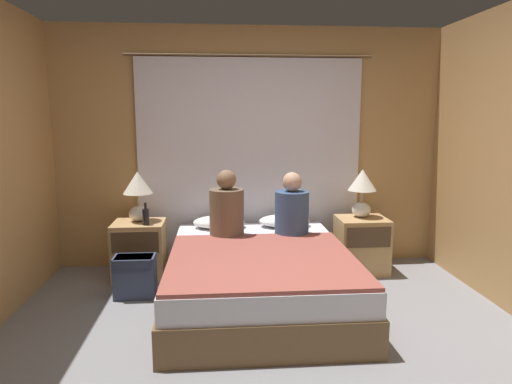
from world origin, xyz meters
TOP-DOWN VIEW (x-y plane):
  - ground_plane at (0.00, 0.00)m, footprint 16.00×16.00m
  - wall_back at (0.00, 2.09)m, footprint 4.15×0.06m
  - curtain_panel at (0.00, 2.03)m, footprint 2.53×0.03m
  - bed at (0.00, 0.95)m, footprint 1.52×2.04m
  - nightstand_left at (-1.12, 1.66)m, footprint 0.49×0.44m
  - nightstand_right at (1.12, 1.66)m, footprint 0.49×0.44m
  - lamp_left at (-1.12, 1.71)m, footprint 0.29×0.29m
  - lamp_right at (1.12, 1.71)m, footprint 0.29×0.29m
  - pillow_left at (-0.33, 1.77)m, footprint 0.52×0.33m
  - pillow_right at (0.33, 1.77)m, footprint 0.52×0.33m
  - blanket_on_bed at (0.00, 0.67)m, footprint 1.46×1.42m
  - person_left_in_bed at (-0.26, 1.42)m, footprint 0.32×0.32m
  - person_right_in_bed at (0.35, 1.42)m, footprint 0.32×0.32m
  - beer_bottle_on_left_stand at (-1.03, 1.55)m, footprint 0.06×0.06m
  - backpack_on_floor at (-1.08, 1.18)m, footprint 0.36×0.24m

SIDE VIEW (x-z plane):
  - ground_plane at x=0.00m, z-range 0.00..0.00m
  - backpack_on_floor at x=-1.08m, z-range 0.02..0.40m
  - bed at x=0.00m, z-range 0.00..0.47m
  - nightstand_left at x=-1.12m, z-range 0.00..0.57m
  - nightstand_right at x=1.12m, z-range 0.00..0.57m
  - blanket_on_bed at x=0.00m, z-range 0.47..0.50m
  - pillow_left at x=-0.33m, z-range 0.47..0.59m
  - pillow_right at x=0.33m, z-range 0.47..0.59m
  - beer_bottle_on_left_stand at x=-1.03m, z-range 0.54..0.76m
  - person_right_in_bed at x=0.35m, z-range 0.41..1.02m
  - person_left_in_bed at x=-0.26m, z-range 0.41..1.05m
  - lamp_left at x=-1.12m, z-range 0.63..1.12m
  - lamp_right at x=1.12m, z-range 0.63..1.12m
  - curtain_panel at x=0.00m, z-range 0.00..2.20m
  - wall_back at x=0.00m, z-range 0.00..2.50m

